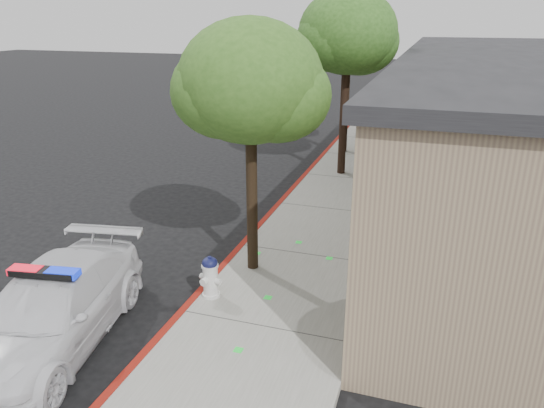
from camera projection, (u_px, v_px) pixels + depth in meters
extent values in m
plane|color=black|center=(180.00, 317.00, 9.41)|extent=(120.00, 120.00, 0.00)
cube|color=gray|center=(305.00, 256.00, 11.59)|extent=(3.20, 60.00, 0.15)
cube|color=maroon|center=(242.00, 247.00, 12.04)|extent=(0.14, 60.00, 0.16)
cube|color=#9B8766|center=(529.00, 133.00, 14.78)|extent=(7.00, 20.00, 4.00)
cube|color=black|center=(542.00, 58.00, 14.04)|extent=(7.30, 20.30, 0.24)
cube|color=black|center=(367.00, 220.00, 8.70)|extent=(0.08, 1.48, 1.68)
cube|color=black|center=(386.00, 172.00, 11.37)|extent=(0.08, 1.48, 1.68)
cube|color=black|center=(398.00, 142.00, 14.04)|extent=(0.08, 1.48, 1.68)
cube|color=black|center=(406.00, 121.00, 16.71)|extent=(0.08, 1.48, 1.68)
cube|color=black|center=(412.00, 106.00, 19.38)|extent=(0.08, 1.48, 1.68)
cube|color=black|center=(417.00, 95.00, 22.06)|extent=(0.08, 1.48, 1.68)
cube|color=black|center=(420.00, 87.00, 24.73)|extent=(0.08, 1.48, 1.68)
imported|color=silver|center=(51.00, 310.00, 8.43)|extent=(2.56, 4.73, 1.30)
cube|color=black|center=(44.00, 272.00, 8.18)|extent=(1.23, 0.48, 0.10)
cube|color=red|center=(26.00, 271.00, 8.22)|extent=(0.55, 0.33, 0.11)
cube|color=#0C26D7|center=(63.00, 273.00, 8.13)|extent=(0.55, 0.33, 0.11)
cylinder|color=white|center=(211.00, 294.00, 9.82)|extent=(0.35, 0.35, 0.06)
cylinder|color=white|center=(211.00, 280.00, 9.71)|extent=(0.29, 0.29, 0.56)
cylinder|color=white|center=(210.00, 266.00, 9.61)|extent=(0.33, 0.33, 0.04)
ellipsoid|color=#11143E|center=(210.00, 263.00, 9.59)|extent=(0.30, 0.30, 0.22)
cylinder|color=#11143E|center=(210.00, 258.00, 9.55)|extent=(0.07, 0.07, 0.06)
cylinder|color=white|center=(203.00, 276.00, 9.79)|extent=(0.15, 0.14, 0.11)
cylinder|color=white|center=(218.00, 281.00, 9.61)|extent=(0.15, 0.14, 0.11)
cylinder|color=white|center=(205.00, 282.00, 9.56)|extent=(0.17, 0.16, 0.14)
cylinder|color=black|center=(252.00, 198.00, 10.41)|extent=(0.23, 0.23, 3.13)
ellipsoid|color=#325C1C|center=(250.00, 81.00, 9.59)|extent=(2.78, 2.78, 2.36)
ellipsoid|color=#325C1C|center=(277.00, 96.00, 9.64)|extent=(2.09, 2.09, 1.77)
ellipsoid|color=#325C1C|center=(227.00, 91.00, 9.66)|extent=(2.17, 2.17, 1.85)
cylinder|color=black|center=(343.00, 119.00, 16.82)|extent=(0.26, 0.26, 3.69)
ellipsoid|color=#274F18|center=(348.00, 32.00, 15.87)|extent=(3.09, 3.09, 2.63)
ellipsoid|color=#274F18|center=(360.00, 41.00, 16.20)|extent=(2.49, 2.49, 2.12)
ellipsoid|color=#274F18|center=(335.00, 39.00, 15.79)|extent=(2.39, 2.39, 2.03)
cylinder|color=black|center=(345.00, 108.00, 19.70)|extent=(0.25, 0.25, 3.38)
ellipsoid|color=#25571B|center=(349.00, 39.00, 18.81)|extent=(2.89, 2.89, 2.46)
ellipsoid|color=#25571B|center=(361.00, 47.00, 19.04)|extent=(2.22, 2.22, 1.89)
ellipsoid|color=#25571B|center=(341.00, 45.00, 18.64)|extent=(2.31, 2.31, 1.97)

